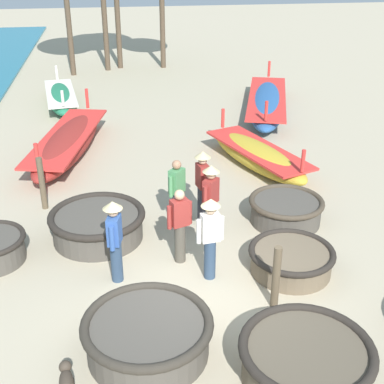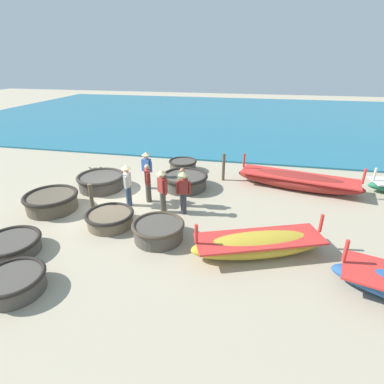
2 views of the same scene
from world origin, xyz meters
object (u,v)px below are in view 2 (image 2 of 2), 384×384
object	(u,v)px
coracle_far_right	(183,165)
mooring_post_shoreline	(224,167)
long_boat_white_hull	(298,181)
fisherman_standing_right	(183,186)
coracle_front_right	(158,230)
long_boat_green_hull	(259,244)
fisherman_standing_left	(148,182)
fisherman_crouching	(183,190)
dog	(97,170)
coracle_beside_post	(11,245)
fisherman_with_hat	(162,189)
fisherman_by_coracle	(147,168)
coracle_weathered	(110,218)
fisherman_hauling	(128,183)
coracle_far_left	(14,282)
coracle_center	(52,201)
mooring_post_mid_beach	(92,199)
coracle_upturned	(185,181)
coracle_front_left	(101,181)

from	to	relation	value
coracle_far_right	mooring_post_shoreline	world-z (taller)	mooring_post_shoreline
long_boat_white_hull	fisherman_standing_right	bearing A→B (deg)	-59.48
coracle_front_right	long_boat_green_hull	xyz separation A→B (m)	(0.15, 3.13, 0.02)
fisherman_standing_left	fisherman_crouching	world-z (taller)	fisherman_crouching
fisherman_standing_left	dog	size ratio (longest dim) A/B	2.29
fisherman_standing_right	dog	bearing A→B (deg)	-113.70
coracle_beside_post	coracle_far_right	xyz separation A→B (m)	(-7.87, 3.32, 0.05)
fisherman_with_hat	fisherman_by_coracle	distance (m)	2.40
coracle_weathered	long_boat_white_hull	size ratio (longest dim) A/B	0.30
dog	fisherman_hauling	bearing A→B (deg)	47.45
coracle_front_right	mooring_post_shoreline	distance (m)	5.65
fisherman_standing_right	mooring_post_shoreline	xyz separation A→B (m)	(-3.02, 1.23, -0.19)
fisherman_crouching	coracle_far_left	bearing A→B (deg)	-32.99
fisherman_standing_left	fisherman_by_coracle	xyz separation A→B (m)	(-1.25, -0.49, 0.12)
coracle_far_right	coracle_center	distance (m)	6.45
long_boat_white_hull	fisherman_crouching	xyz separation A→B (m)	(3.27, -4.37, 0.58)
coracle_front_right	mooring_post_mid_beach	bearing A→B (deg)	-110.49
fisherman_standing_right	fisherman_standing_left	bearing A→B (deg)	-94.41
coracle_beside_post	fisherman_crouching	bearing A→B (deg)	127.94
coracle_far_left	long_boat_white_hull	distance (m)	11.05
coracle_upturned	long_boat_white_hull	bearing A→B (deg)	100.90
coracle_center	mooring_post_mid_beach	size ratio (longest dim) A/B	1.64
coracle_far_left	dog	xyz separation A→B (m)	(-7.51, -1.78, 0.09)
coracle_beside_post	long_boat_white_hull	xyz separation A→B (m)	(-6.72, 8.79, 0.12)
coracle_front_right	coracle_weathered	world-z (taller)	coracle_front_right
coracle_front_left	fisherman_by_coracle	bearing A→B (deg)	102.49
long_boat_white_hull	coracle_far_right	bearing A→B (deg)	-101.91
coracle_far_left	coracle_center	distance (m)	4.50
fisherman_with_hat	long_boat_white_hull	bearing A→B (deg)	122.85
fisherman_with_hat	dog	world-z (taller)	fisherman_with_hat
coracle_far_left	coracle_beside_post	bearing A→B (deg)	-137.37
fisherman_crouching	fisherman_by_coracle	xyz separation A→B (m)	(-1.95, -2.10, 0.00)
coracle_front_right	coracle_center	size ratio (longest dim) A/B	0.85
mooring_post_shoreline	coracle_center	bearing A→B (deg)	-54.24
coracle_center	mooring_post_shoreline	bearing A→B (deg)	125.76
fisherman_crouching	coracle_upturned	bearing A→B (deg)	-167.71
fisherman_standing_left	mooring_post_mid_beach	xyz separation A→B (m)	(1.46, -1.65, -0.23)
long_boat_white_hull	fisherman_standing_left	world-z (taller)	fisherman_standing_left
coracle_beside_post	coracle_center	bearing A→B (deg)	-168.52
coracle_front_right	fisherman_crouching	world-z (taller)	fisherman_crouching
coracle_front_left	fisherman_crouching	bearing A→B (deg)	69.87
long_boat_green_hull	fisherman_by_coracle	world-z (taller)	fisherman_by_coracle
coracle_front_right	coracle_weathered	size ratio (longest dim) A/B	1.01
coracle_weathered	coracle_front_left	bearing A→B (deg)	-147.62
coracle_front_left	coracle_upturned	bearing A→B (deg)	102.98
dog	fisherman_by_coracle	bearing A→B (deg)	75.61
coracle_beside_post	coracle_center	xyz separation A→B (m)	(-2.72, -0.55, 0.10)
coracle_far_right	fisherman_standing_left	distance (m)	3.80
coracle_far_right	fisherman_hauling	bearing A→B (deg)	-15.20
coracle_far_left	coracle_center	size ratio (longest dim) A/B	0.78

